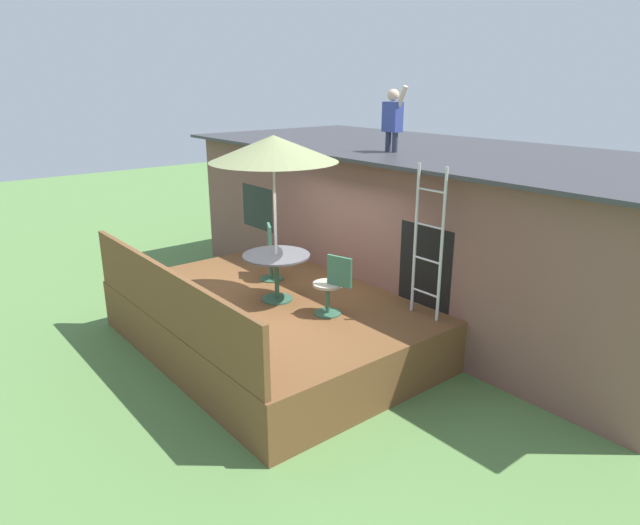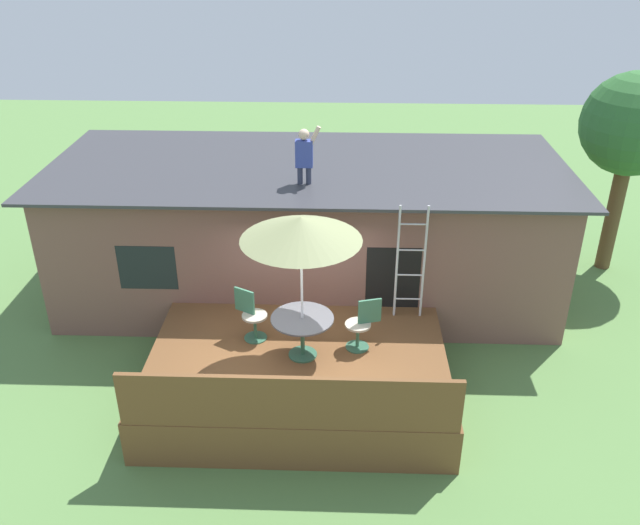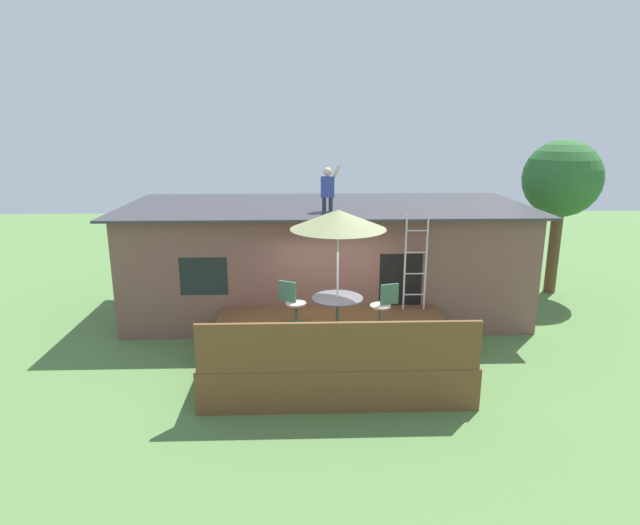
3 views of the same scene
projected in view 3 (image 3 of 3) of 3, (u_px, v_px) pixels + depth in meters
The scene contains 11 objects.
ground_plane at pixel (333, 367), 11.11m from camera, with size 40.00×40.00×0.00m, color #567F42.
house at pixel (326, 258), 14.21m from camera, with size 10.50×4.50×2.90m.
deck at pixel (333, 349), 11.00m from camera, with size 5.02×3.69×0.80m, color brown.
deck_railing at pixel (339, 347), 9.05m from camera, with size 4.92×0.08×0.90m, color brown.
patio_table at pixel (337, 305), 10.75m from camera, with size 1.04×1.04×0.74m.
patio_umbrella at pixel (338, 220), 10.30m from camera, with size 1.90×1.90×2.54m.
step_ladder at pixel (416, 263), 11.95m from camera, with size 0.52×0.04×2.20m.
person_figure at pixel (328, 186), 12.66m from camera, with size 0.47×0.20×1.11m.
patio_chair_left at pixel (293, 303), 11.24m from camera, with size 0.58×0.44×0.92m.
patio_chair_right at pixel (384, 306), 11.08m from camera, with size 0.61×0.44×0.92m.
backyard_tree at pixel (562, 180), 15.23m from camera, with size 2.22×2.22×4.54m.
Camera 3 is at (-0.61, -10.16, 4.96)m, focal length 29.64 mm.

